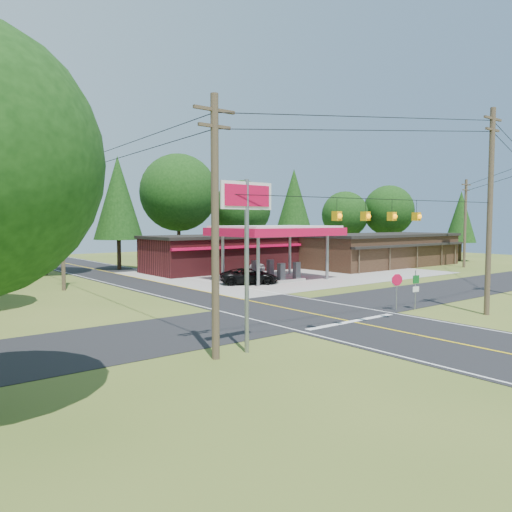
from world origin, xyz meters
TOP-DOWN VIEW (x-y plane):
  - ground at (0.00, 0.00)m, footprint 120.00×120.00m
  - main_highway at (0.00, 0.00)m, footprint 8.00×120.00m
  - cross_road at (0.00, 0.00)m, footprint 70.00×7.00m
  - lane_center_yellow at (0.00, 0.00)m, footprint 0.15×110.00m
  - gas_canopy at (9.00, 13.00)m, footprint 10.60×7.40m
  - convenience_store at (10.00, 22.98)m, footprint 16.40×7.55m
  - strip_building at (28.00, 15.98)m, footprint 20.40×8.75m
  - utility_pole_near_right at (7.50, -7.00)m, footprint 1.80×0.30m
  - utility_pole_near_left at (-9.50, -5.00)m, footprint 1.80×0.30m
  - utility_pole_far_left at (-8.00, 18.00)m, footprint 1.80×0.30m
  - utility_pole_far_right at (34.00, 9.00)m, footprint 1.80×0.30m
  - utility_pole_north at (-6.50, 35.00)m, footprint 0.30×0.30m
  - overhead_beacons at (-1.00, -6.00)m, footprint 17.04×2.04m
  - treeline_backdrop at (0.82, 24.01)m, footprint 70.27×51.59m
  - suv_car at (5.34, 12.13)m, footprint 6.45×6.45m
  - sedan_car at (12.00, 21.00)m, footprint 4.64×4.64m
  - big_stop_sign at (-8.00, -5.01)m, footprint 2.57×0.24m
  - octagonal_stop_sign at (4.50, -3.12)m, footprint 0.74×0.35m
  - route_sign_post at (5.80, -3.52)m, footprint 0.48×0.13m

SIDE VIEW (x-z plane):
  - ground at x=0.00m, z-range 0.00..0.00m
  - main_highway at x=0.00m, z-range 0.00..0.02m
  - cross_road at x=0.00m, z-range 0.00..0.03m
  - lane_center_yellow at x=0.00m, z-range 0.02..0.03m
  - suv_car at x=5.34m, z-range 0.00..1.34m
  - sedan_car at x=12.00m, z-range 0.00..1.50m
  - route_sign_post at x=5.80m, z-range 0.23..2.59m
  - octagonal_stop_sign at x=4.50m, z-range 0.54..2.78m
  - strip_building at x=28.00m, z-range 0.01..3.81m
  - convenience_store at x=10.00m, z-range 0.02..3.82m
  - gas_canopy at x=9.00m, z-range 1.83..6.70m
  - utility_pole_north at x=-6.50m, z-range 0.00..9.50m
  - big_stop_sign at x=-8.00m, z-range 1.69..8.62m
  - utility_pole_near_left at x=-9.50m, z-range 0.20..10.20m
  - utility_pole_far_left at x=-8.00m, z-range 0.20..10.20m
  - utility_pole_far_right at x=34.00m, z-range 0.20..10.20m
  - utility_pole_near_right at x=7.50m, z-range 0.21..11.71m
  - overhead_beacons at x=-1.00m, z-range 5.70..6.73m
  - treeline_backdrop at x=0.82m, z-range 0.84..14.14m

